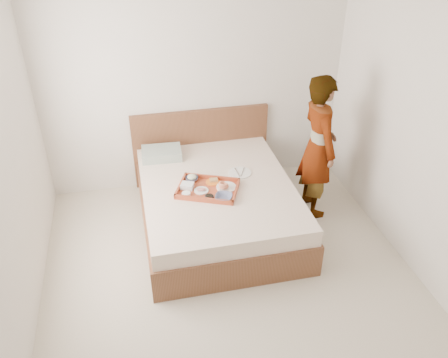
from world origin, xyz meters
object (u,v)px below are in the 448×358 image
Objects in this scene: tray at (208,188)px; person at (318,147)px; bed at (217,205)px; dinner_plate at (240,173)px.

person is (1.24, 0.16, 0.25)m from tray.
dinner_plate is at bearing 29.77° from bed.
bed is at bearing -150.23° from dinner_plate.
tray is 1.27m from person.
bed is 0.43m from dinner_plate.
dinner_plate is 0.15× the size of person.
person is at bearing 3.42° from bed.
person is at bearing -6.64° from dinner_plate.
bed is 3.34× the size of tray.
dinner_plate is at bearing 56.10° from tray.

